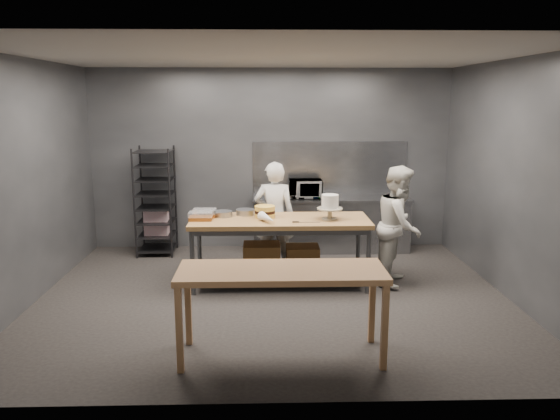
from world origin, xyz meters
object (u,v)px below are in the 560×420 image
Objects in this scene: microwave at (305,189)px; frosted_cake_stand at (330,204)px; near_counter at (281,278)px; work_table at (280,243)px; layer_cake at (265,212)px; chef_right at (399,225)px; speed_rack at (156,202)px; chef_behind at (274,217)px.

frosted_cake_stand is at bearing -83.53° from microwave.
frosted_cake_stand is at bearing 71.13° from near_counter.
work_table is 2.18m from near_counter.
microwave is 1.59× the size of frosted_cake_stand.
microwave is 1.72m from layer_cake.
chef_right is at bearing -54.93° from microwave.
near_counter is 3.69× the size of microwave.
chef_right is at bearing -2.16° from layer_cake.
near_counter is 4.21m from speed_rack.
work_table is 1.79m from microwave.
chef_behind is 1.81m from chef_right.
layer_cake reaches higher than work_table.
speed_rack is at bearing 139.64° from layer_cake.
work_table is 0.87m from frosted_cake_stand.
chef_behind is 1.07m from frosted_cake_stand.
near_counter is 3.87m from microwave.
speed_rack is 2.14m from chef_behind.
speed_rack is 3.13m from frosted_cake_stand.
near_counter is 5.88× the size of frosted_cake_stand.
speed_rack is (-1.93, 3.74, 0.04)m from near_counter.
frosted_cake_stand reaches higher than work_table.
chef_behind is at bearing 76.17° from layer_cake.
chef_behind is at bearing 95.41° from work_table.
speed_rack is at bearing 147.74° from frosted_cake_stand.
chef_behind is 2.99× the size of microwave.
chef_behind is 0.99× the size of chef_right.
frosted_cake_stand is 1.24× the size of layer_cake.
speed_rack is 1.08× the size of chef_behind.
work_table is at bearing 112.82° from chef_right.
chef_behind is at bearing 90.34° from near_counter.
near_counter is 7.27× the size of layer_cake.
chef_behind is 5.88× the size of layer_cake.
frosted_cake_stand is (-0.97, -0.09, 0.32)m from chef_right.
chef_right is 4.79× the size of frosted_cake_stand.
microwave is at bearing 74.17° from work_table.
microwave is 1.76m from frosted_cake_stand.
frosted_cake_stand is (0.20, -1.75, 0.08)m from microwave.
microwave reaches higher than work_table.
speed_rack is 2.45m from microwave.
chef_right is at bearing -23.63° from speed_rack.
microwave is at bearing 67.23° from layer_cake.
chef_right is 5.92× the size of layer_cake.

